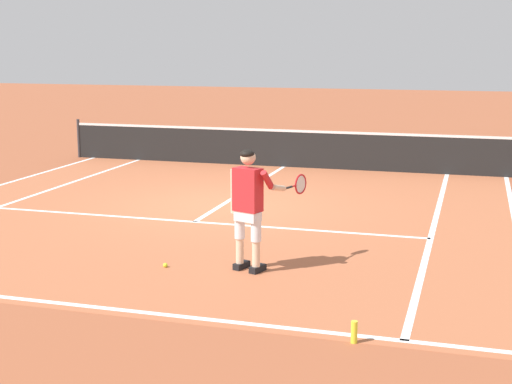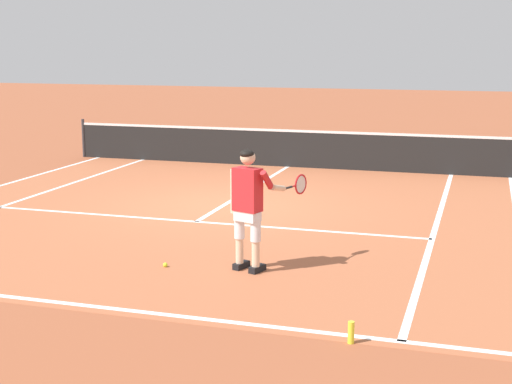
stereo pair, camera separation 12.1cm
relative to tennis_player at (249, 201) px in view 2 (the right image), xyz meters
The scene contains 11 objects.
ground_plane 4.48m from the tennis_player, 114.15° to the left, with size 80.00×80.00×0.00m, color #9E5133.
court_inner_surface 4.03m from the tennis_player, 117.25° to the left, with size 10.98×11.26×0.00m, color #B2603D.
line_baseline 2.83m from the tennis_player, 132.41° to the right, with size 10.98×0.10×0.01m, color white.
line_service 3.23m from the tennis_player, 125.57° to the left, with size 8.23×0.10×0.01m, color white.
line_centre_service 6.05m from the tennis_player, 107.42° to the left, with size 0.10×6.40×0.01m, color white.
line_singles_left 6.92m from the tennis_player, 149.54° to the left, with size 0.10×10.86×0.01m, color white.
line_singles_right 4.29m from the tennis_player, 56.16° to the left, with size 0.10×10.86×0.01m, color white.
tennis_net 9.09m from the tennis_player, 101.36° to the left, with size 11.96×0.08×1.07m.
tennis_player is the anchor object (origin of this frame).
tennis_ball_near_feet 1.54m from the tennis_player, behind, with size 0.07×0.07×0.07m, color #CCE02D.
water_bottle 2.95m from the tennis_player, 49.84° to the right, with size 0.07×0.07×0.24m, color yellow.
Camera 2 is at (4.83, -13.53, 3.11)m, focal length 52.24 mm.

